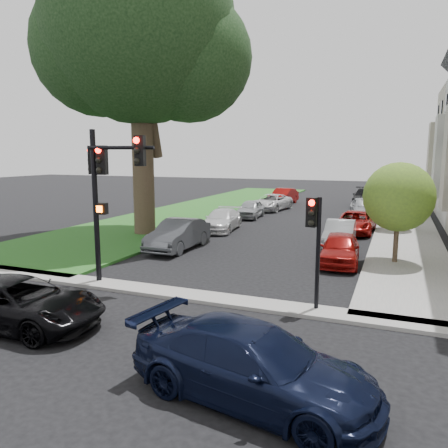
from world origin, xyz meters
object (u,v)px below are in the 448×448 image
at_px(car_parked_1, 340,233).
at_px(car_parked_5, 178,234).
at_px(small_tree_a, 399,197).
at_px(small_tree_b, 399,192).
at_px(car_parked_6, 222,220).
at_px(car_cross_near, 18,303).
at_px(small_tree_c, 399,184).
at_px(car_parked_8, 271,202).
at_px(car_cross_far, 252,364).
at_px(car_parked_2, 355,222).
at_px(car_parked_0, 340,249).
at_px(car_parked_9, 283,196).
at_px(car_parked_7, 250,209).
at_px(car_parked_3, 364,207).
at_px(traffic_signal_main, 105,179).
at_px(traffic_signal_secondary, 315,232).
at_px(eucalyptus, 138,27).
at_px(car_parked_4, 366,197).

xyz_separation_m(car_parked_1, car_parked_5, (-7.32, -3.74, 0.09)).
relative_size(small_tree_a, small_tree_b, 1.21).
bearing_deg(car_parked_6, car_cross_near, -94.28).
relative_size(small_tree_c, car_parked_8, 0.75).
xyz_separation_m(car_cross_far, car_parked_6, (-7.64, 17.24, -0.07)).
xyz_separation_m(small_tree_a, car_parked_2, (-2.33, 7.29, -2.25)).
bearing_deg(car_parked_0, car_parked_9, 106.39).
bearing_deg(car_parked_6, car_cross_far, -72.49).
height_order(car_cross_near, car_parked_8, car_parked_8).
bearing_deg(car_parked_8, car_parked_7, -85.10).
bearing_deg(car_parked_3, car_parked_9, 129.35).
bearing_deg(car_parked_3, traffic_signal_main, -119.48).
bearing_deg(small_tree_b, car_parked_0, -102.93).
xyz_separation_m(car_parked_0, car_parked_8, (-7.67, 16.57, 0.00)).
bearing_deg(car_parked_0, car_parked_6, 139.44).
distance_m(car_parked_1, car_parked_3, 11.20).
height_order(car_cross_near, car_parked_6, car_cross_near).
relative_size(small_tree_c, traffic_signal_secondary, 1.06).
xyz_separation_m(car_parked_0, car_parked_1, (-0.47, 3.78, -0.01)).
relative_size(car_cross_far, car_parked_9, 1.11).
relative_size(car_parked_1, car_parked_3, 0.90).
distance_m(eucalyptus, small_tree_a, 16.35).
relative_size(car_parked_0, car_parked_4, 0.71).
relative_size(eucalyptus, car_parked_5, 3.73).
distance_m(traffic_signal_main, car_parked_6, 12.41).
distance_m(traffic_signal_secondary, car_parked_1, 10.11).
relative_size(small_tree_a, car_parked_8, 0.90).
distance_m(small_tree_c, car_parked_4, 6.97).
bearing_deg(small_tree_c, eucalyptus, -134.91).
bearing_deg(traffic_signal_main, car_parked_2, 63.02).
bearing_deg(car_cross_near, eucalyptus, 14.36).
xyz_separation_m(traffic_signal_main, car_cross_near, (0.11, -4.19, -3.13)).
relative_size(small_tree_c, car_parked_1, 0.91).
distance_m(small_tree_b, small_tree_c, 6.98).
bearing_deg(small_tree_c, car_parked_0, -97.58).
distance_m(car_parked_1, car_parked_6, 7.66).
relative_size(car_parked_2, car_parked_7, 1.19).
bearing_deg(small_tree_a, car_parked_7, 132.79).
distance_m(traffic_signal_secondary, car_parked_9, 28.80).
height_order(car_cross_far, car_parked_9, car_parked_9).
relative_size(eucalyptus, car_parked_0, 4.28).
distance_m(traffic_signal_main, car_parked_8, 22.91).
bearing_deg(traffic_signal_secondary, car_cross_far, -92.03).
bearing_deg(car_parked_8, car_parked_4, 48.88).
distance_m(car_parked_3, car_parked_4, 7.84).
xyz_separation_m(car_parked_2, car_parked_7, (-7.79, 3.64, 0.02)).
bearing_deg(car_parked_9, car_parked_5, -83.14).
xyz_separation_m(car_parked_3, car_parked_9, (-7.75, 6.52, -0.02)).
height_order(traffic_signal_secondary, car_parked_3, traffic_signal_secondary).
bearing_deg(traffic_signal_main, car_parked_9, 91.10).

